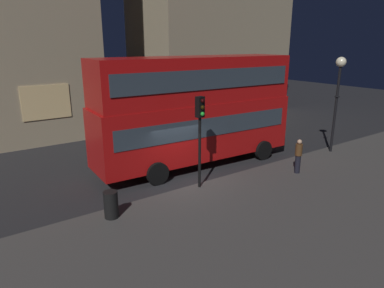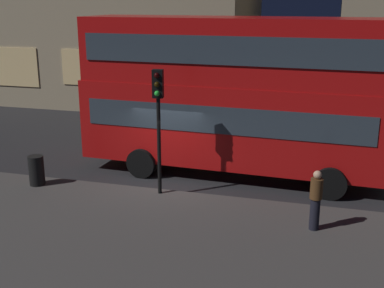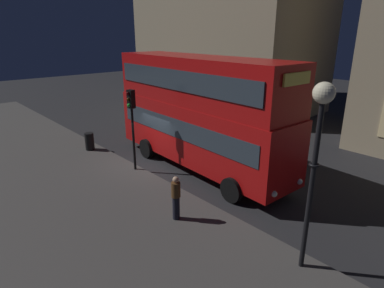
{
  "view_description": "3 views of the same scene",
  "coord_description": "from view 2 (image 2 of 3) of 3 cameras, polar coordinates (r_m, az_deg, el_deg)",
  "views": [
    {
      "loc": [
        -7.99,
        -12.2,
        6.15
      ],
      "look_at": [
        1.37,
        1.14,
        1.33
      ],
      "focal_mm": 32.26,
      "sensor_mm": 36.0,
      "label": 1
    },
    {
      "loc": [
        5.24,
        -15.06,
        6.06
      ],
      "look_at": [
        0.92,
        0.23,
        1.44
      ],
      "focal_mm": 46.7,
      "sensor_mm": 36.0,
      "label": 2
    },
    {
      "loc": [
        13.01,
        -8.78,
        6.48
      ],
      "look_at": [
        2.24,
        0.91,
        1.5
      ],
      "focal_mm": 30.1,
      "sensor_mm": 36.0,
      "label": 3
    }
  ],
  "objects": [
    {
      "name": "pedestrian",
      "position": [
        13.65,
        13.95,
        -6.16
      ],
      "size": [
        0.33,
        0.33,
        1.66
      ],
      "rotation": [
        0.0,
        0.0,
        4.71
      ],
      "color": "black",
      "rests_on": "sidewalk_slab"
    },
    {
      "name": "sidewalk_slab",
      "position": [
        12.37,
        -11.84,
        -13.2
      ],
      "size": [
        44.0,
        9.75,
        0.12
      ],
      "primitive_type": "cube",
      "color": "#423F3D",
      "rests_on": "ground"
    },
    {
      "name": "traffic_light_near_kerb",
      "position": [
        15.18,
        -3.88,
        4.35
      ],
      "size": [
        0.35,
        0.38,
        3.93
      ],
      "rotation": [
        0.0,
        0.0,
        0.15
      ],
      "color": "black",
      "rests_on": "sidewalk_slab"
    },
    {
      "name": "litter_bin",
      "position": [
        17.31,
        -17.34,
        -2.9
      ],
      "size": [
        0.51,
        0.51,
        0.99
      ],
      "primitive_type": "cylinder",
      "color": "black",
      "rests_on": "sidewalk_slab"
    },
    {
      "name": "double_decker_bus",
      "position": [
        17.28,
        4.53,
        6.21
      ],
      "size": [
        10.67,
        3.21,
        5.5
      ],
      "rotation": [
        0.0,
        0.0,
        -0.04
      ],
      "color": "#B20F0F",
      "rests_on": "ground"
    },
    {
      "name": "ground_plane",
      "position": [
        17.06,
        -3.2,
        -4.63
      ],
      "size": [
        80.0,
        80.0,
        0.0
      ],
      "primitive_type": "plane",
      "color": "#232326"
    }
  ]
}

